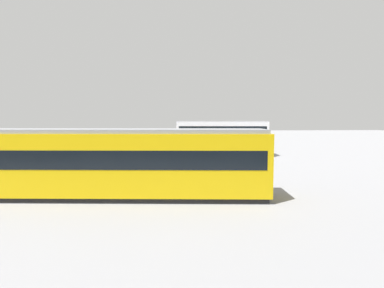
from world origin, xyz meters
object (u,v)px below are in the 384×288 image
object	(u,v)px
double_decker_bus	(222,138)
pedestrian_near_railing	(156,154)
tram_yellow	(122,162)
pedestrian_crossing	(192,156)
info_sign	(125,145)

from	to	relation	value
double_decker_bus	pedestrian_near_railing	world-z (taller)	double_decker_bus
tram_yellow	pedestrian_crossing	bearing A→B (deg)	-115.89
pedestrian_near_railing	info_sign	xyz separation A→B (m)	(2.74, -0.51, 0.81)
tram_yellow	pedestrian_crossing	size ratio (longest dim) A/B	8.98
double_decker_bus	tram_yellow	bearing A→B (deg)	63.92
pedestrian_near_railing	pedestrian_crossing	bearing A→B (deg)	141.32
pedestrian_near_railing	double_decker_bus	bearing A→B (deg)	-140.62
tram_yellow	double_decker_bus	bearing A→B (deg)	-116.08
pedestrian_crossing	tram_yellow	bearing A→B (deg)	64.11
pedestrian_crossing	info_sign	size ratio (longest dim) A/B	0.66
tram_yellow	pedestrian_near_railing	bearing A→B (deg)	-96.95
pedestrian_near_railing	tram_yellow	bearing A→B (deg)	83.05
info_sign	pedestrian_crossing	bearing A→B (deg)	153.16
tram_yellow	pedestrian_near_railing	distance (m)	11.57
double_decker_bus	tram_yellow	size ratio (longest dim) A/B	0.70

